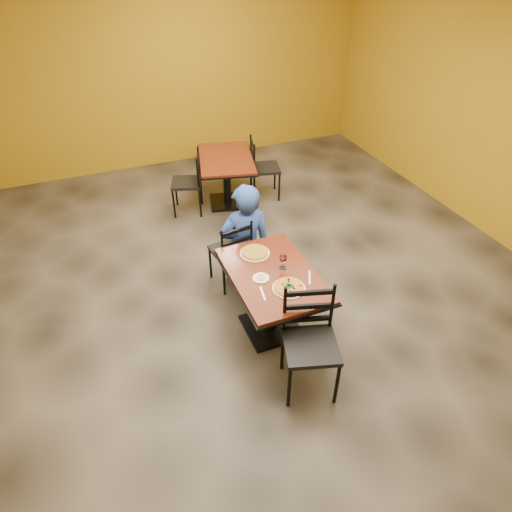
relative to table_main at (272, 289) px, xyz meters
name	(u,v)px	position (x,y,z in m)	size (l,w,h in m)	color
floor	(254,299)	(0.00, 0.50, -0.56)	(7.00, 8.00, 0.01)	black
ceiling	(253,3)	(0.00, 0.50, 2.44)	(7.00, 8.00, 0.01)	white
wall_back	(161,75)	(0.00, 4.50, 0.94)	(7.00, 0.01, 3.00)	#A37A12
table_main	(272,289)	(0.00, 0.00, 0.00)	(0.83, 1.23, 0.75)	#62250F
table_second	(227,170)	(0.45, 2.70, 0.00)	(1.05, 1.32, 0.75)	#62250F
chair_main_near	(311,347)	(0.02, -0.79, -0.04)	(0.47, 0.47, 1.03)	black
chair_main_far	(230,251)	(-0.13, 0.91, -0.11)	(0.40, 0.40, 0.89)	black
chair_second_left	(186,183)	(-0.17, 2.70, -0.10)	(0.42, 0.42, 0.92)	black
chair_second_right	(265,168)	(1.07, 2.70, -0.09)	(0.42, 0.42, 0.94)	black
diner	(245,233)	(0.07, 0.94, 0.06)	(0.62, 0.40, 1.24)	navy
plate_main	(289,288)	(0.05, -0.26, 0.20)	(0.31, 0.31, 0.01)	white
pizza_main	(289,287)	(0.05, -0.26, 0.21)	(0.28, 0.28, 0.02)	maroon
plate_far	(255,253)	(-0.04, 0.37, 0.20)	(0.31, 0.31, 0.01)	white
pizza_far	(255,252)	(-0.04, 0.37, 0.21)	(0.28, 0.28, 0.02)	gold
side_plate	(261,278)	(-0.14, -0.03, 0.20)	(0.16, 0.16, 0.01)	white
dip	(261,277)	(-0.14, -0.03, 0.21)	(0.09, 0.09, 0.01)	tan
wine_glass	(283,261)	(0.13, 0.04, 0.28)	(0.08, 0.08, 0.18)	white
fork	(263,293)	(-0.21, -0.23, 0.20)	(0.01, 0.19, 0.00)	silver
knife	(310,277)	(0.30, -0.19, 0.20)	(0.01, 0.21, 0.00)	silver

